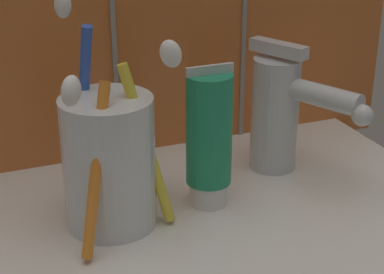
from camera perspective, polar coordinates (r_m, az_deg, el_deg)
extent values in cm
cube|color=silver|center=(54.14, -2.77, -9.90)|extent=(56.88, 35.53, 2.00)
cylinder|color=silver|center=(53.56, -7.38, -2.27)|extent=(7.71, 7.71, 11.32)
cylinder|color=yellow|center=(52.64, -4.05, -0.74)|extent=(4.29, 3.28, 13.86)
ellipsoid|color=white|center=(49.40, -1.91, 7.41)|extent=(2.56, 2.31, 2.57)
cylinder|color=blue|center=(55.18, -9.68, 1.71)|extent=(2.22, 4.23, 16.57)
ellipsoid|color=white|center=(54.07, -11.43, 11.42)|extent=(1.91, 2.40, 2.49)
cylinder|color=orange|center=(49.81, -8.53, -2.94)|extent=(4.42, 5.11, 13.15)
ellipsoid|color=white|center=(44.55, -10.70, 4.05)|extent=(2.51, 2.66, 2.67)
cylinder|color=white|center=(58.22, 1.47, -4.88)|extent=(3.43, 3.43, 2.20)
cylinder|color=#1E8C60|center=(55.57, 1.53, 0.66)|extent=(4.04, 4.04, 10.02)
cube|color=silver|center=(53.70, 1.59, 5.99)|extent=(4.24, 0.36, 0.80)
cylinder|color=silver|center=(63.66, 7.37, 2.03)|extent=(4.66, 4.66, 11.33)
cylinder|color=silver|center=(60.26, 10.98, 3.75)|extent=(5.72, 9.02, 2.10)
sphere|color=silver|center=(58.44, 14.62, 2.04)|extent=(1.96, 1.96, 1.96)
cube|color=silver|center=(61.55, 7.69, 7.81)|extent=(3.82, 6.03, 1.20)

